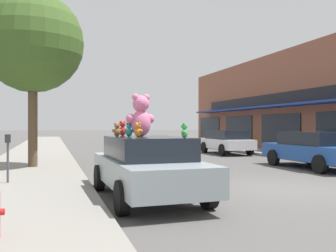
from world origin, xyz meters
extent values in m
plane|color=#514F4C|center=(0.00, 0.00, 0.00)|extent=(260.00, 260.00, 0.00)
cube|color=gray|center=(-6.62, 0.00, 0.07)|extent=(3.42, 90.00, 0.15)
cube|color=navy|center=(7.67, 9.89, 2.89)|extent=(1.32, 28.65, 0.12)
cube|color=black|center=(8.28, 9.89, 3.44)|extent=(0.08, 27.29, 0.70)
cube|color=black|center=(8.29, 12.73, 1.40)|extent=(0.06, 4.32, 2.00)
cube|color=black|center=(8.29, 18.42, 1.40)|extent=(0.06, 4.32, 2.00)
cube|color=black|center=(8.29, 24.10, 1.40)|extent=(0.06, 4.32, 2.00)
cube|color=#8C999E|center=(-3.82, -0.14, 0.62)|extent=(1.89, 4.53, 0.58)
cube|color=black|center=(-3.82, -0.14, 1.15)|extent=(1.63, 2.51, 0.49)
cylinder|color=black|center=(-4.73, 1.23, 0.33)|extent=(0.22, 0.66, 0.65)
cylinder|color=black|center=(-2.99, 1.27, 0.33)|extent=(0.22, 0.66, 0.65)
cylinder|color=black|center=(-4.65, -1.55, 0.33)|extent=(0.22, 0.66, 0.65)
cylinder|color=black|center=(-2.91, -1.50, 0.33)|extent=(0.22, 0.66, 0.65)
ellipsoid|color=pink|center=(-3.89, 0.19, 1.70)|extent=(0.55, 0.50, 0.62)
sphere|color=pink|center=(-3.89, 0.19, 2.16)|extent=(0.47, 0.47, 0.39)
sphere|color=pink|center=(-3.75, 0.22, 2.31)|extent=(0.20, 0.20, 0.16)
sphere|color=pink|center=(-4.02, 0.16, 2.31)|extent=(0.20, 0.20, 0.16)
sphere|color=#FFA3DA|center=(-3.92, 0.35, 2.14)|extent=(0.18, 0.18, 0.15)
sphere|color=pink|center=(-3.65, 0.28, 1.81)|extent=(0.27, 0.27, 0.23)
sphere|color=pink|center=(-4.14, 0.17, 1.81)|extent=(0.27, 0.27, 0.23)
ellipsoid|color=red|center=(-4.18, 0.97, 1.51)|extent=(0.22, 0.20, 0.23)
sphere|color=red|center=(-4.18, 0.97, 1.68)|extent=(0.19, 0.19, 0.15)
sphere|color=red|center=(-4.12, 0.99, 1.74)|extent=(0.08, 0.08, 0.06)
sphere|color=red|center=(-4.23, 0.96, 1.74)|extent=(0.08, 0.08, 0.06)
sphere|color=#FF4741|center=(-4.19, 1.03, 1.68)|extent=(0.07, 0.07, 0.06)
sphere|color=red|center=(-4.09, 1.02, 1.55)|extent=(0.11, 0.11, 0.09)
sphere|color=red|center=(-4.27, 0.96, 1.55)|extent=(0.11, 0.11, 0.09)
ellipsoid|color=orange|center=(-4.07, -0.30, 1.50)|extent=(0.19, 0.20, 0.20)
sphere|color=orange|center=(-4.07, -0.30, 1.65)|extent=(0.18, 0.18, 0.13)
sphere|color=orange|center=(-4.04, -0.34, 1.70)|extent=(0.07, 0.07, 0.05)
sphere|color=orange|center=(-4.09, -0.26, 1.70)|extent=(0.07, 0.07, 0.05)
sphere|color=#FFBA41|center=(-4.02, -0.27, 1.64)|extent=(0.07, 0.07, 0.05)
sphere|color=orange|center=(-4.01, -0.36, 1.53)|extent=(0.10, 0.10, 0.07)
sphere|color=orange|center=(-4.10, -0.22, 1.53)|extent=(0.10, 0.10, 0.07)
ellipsoid|color=olive|center=(-4.40, 0.47, 1.50)|extent=(0.18, 0.16, 0.20)
sphere|color=olive|center=(-4.40, 0.47, 1.65)|extent=(0.15, 0.15, 0.13)
sphere|color=olive|center=(-4.36, 0.48, 1.70)|extent=(0.06, 0.06, 0.05)
sphere|color=olive|center=(-4.45, 0.46, 1.70)|extent=(0.06, 0.06, 0.05)
sphere|color=tan|center=(-4.41, 0.52, 1.64)|extent=(0.06, 0.06, 0.05)
sphere|color=olive|center=(-4.32, 0.50, 1.53)|extent=(0.09, 0.09, 0.07)
sphere|color=olive|center=(-4.48, 0.47, 1.53)|extent=(0.09, 0.09, 0.07)
ellipsoid|color=green|center=(-3.30, -1.19, 1.49)|extent=(0.18, 0.19, 0.19)
sphere|color=green|center=(-3.30, -1.19, 1.64)|extent=(0.17, 0.17, 0.12)
sphere|color=green|center=(-3.28, -1.15, 1.68)|extent=(0.07, 0.07, 0.05)
sphere|color=green|center=(-3.32, -1.23, 1.68)|extent=(0.07, 0.07, 0.05)
sphere|color=#5ADA6D|center=(-3.35, -1.16, 1.63)|extent=(0.06, 0.06, 0.05)
sphere|color=green|center=(-3.27, -1.12, 1.53)|extent=(0.10, 0.10, 0.07)
sphere|color=green|center=(-3.35, -1.25, 1.53)|extent=(0.10, 0.10, 0.07)
ellipsoid|color=teal|center=(-4.16, 0.23, 1.50)|extent=(0.17, 0.15, 0.20)
sphere|color=teal|center=(-4.16, 0.23, 1.64)|extent=(0.14, 0.14, 0.13)
sphere|color=teal|center=(-4.11, 0.23, 1.69)|extent=(0.06, 0.06, 0.05)
sphere|color=teal|center=(-4.20, 0.24, 1.69)|extent=(0.06, 0.06, 0.05)
sphere|color=#47CDC6|center=(-4.15, 0.29, 1.63)|extent=(0.05, 0.05, 0.05)
sphere|color=teal|center=(-4.08, 0.23, 1.53)|extent=(0.08, 0.08, 0.07)
sphere|color=teal|center=(-4.24, 0.25, 1.53)|extent=(0.08, 0.08, 0.07)
cube|color=#1E4793|center=(3.79, 3.73, 0.62)|extent=(1.84, 4.53, 0.58)
cube|color=black|center=(3.79, 3.73, 1.16)|extent=(1.62, 2.55, 0.51)
cylinder|color=black|center=(2.89, 5.13, 0.33)|extent=(0.20, 0.65, 0.65)
cylinder|color=black|center=(4.69, 5.13, 0.33)|extent=(0.20, 0.65, 0.65)
cylinder|color=black|center=(2.89, 2.33, 0.33)|extent=(0.20, 0.65, 0.65)
cube|color=silver|center=(3.79, 11.39, 0.60)|extent=(1.70, 4.08, 0.55)
cube|color=black|center=(3.79, 11.39, 1.13)|extent=(1.50, 2.80, 0.51)
cylinder|color=black|center=(2.96, 12.66, 0.33)|extent=(0.20, 0.65, 0.65)
cylinder|color=black|center=(4.62, 12.66, 0.33)|extent=(0.20, 0.65, 0.65)
cylinder|color=black|center=(2.96, 10.13, 0.33)|extent=(0.20, 0.65, 0.65)
cylinder|color=black|center=(4.62, 10.13, 0.33)|extent=(0.20, 0.65, 0.65)
cylinder|color=brown|center=(-6.54, 6.18, 1.64)|extent=(0.33, 0.33, 2.99)
sphere|color=#3D5B23|center=(-6.54, 6.18, 4.70)|extent=(3.68, 3.68, 3.68)
cylinder|color=red|center=(-6.53, -2.88, 0.49)|extent=(0.10, 0.09, 0.09)
cylinder|color=#4C4C51|center=(-6.98, 2.30, 0.67)|extent=(0.06, 0.06, 1.05)
cube|color=#2D2D33|center=(-6.98, 2.30, 1.31)|extent=(0.14, 0.10, 0.22)
camera|label=1|loc=(-5.87, -8.34, 1.65)|focal=40.00mm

